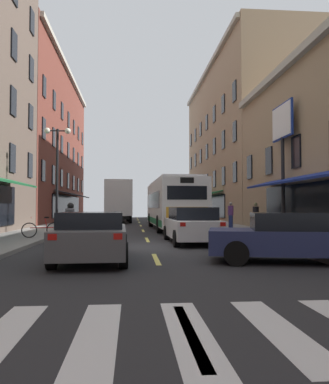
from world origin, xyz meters
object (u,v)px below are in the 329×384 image
at_px(pedestrian_far, 256,216).
at_px(sedan_far, 192,225).
at_px(transit_bus, 173,204).
at_px(motorcycle_rider, 70,227).
at_px(sedan_mid, 92,236).
at_px(street_lamp_twin, 57,174).
at_px(sedan_near, 292,237).
at_px(box_truck, 118,201).
at_px(bicycle_near, 42,229).
at_px(pedestrian_rear, 231,215).
at_px(billboard_sign, 282,136).
at_px(sedan_rear, 119,213).

bearing_deg(pedestrian_far, sedan_far, 129.50).
distance_m(transit_bus, motorcycle_rider, 11.08).
height_order(transit_bus, sedan_mid, transit_bus).
bearing_deg(transit_bus, street_lamp_twin, -150.00).
relative_size(sedan_near, sedan_far, 0.99).
bearing_deg(pedestrian_far, box_truck, 16.67).
relative_size(transit_bus, bicycle_near, 6.77).
bearing_deg(sedan_mid, motorcycle_rider, 105.97).
relative_size(box_truck, sedan_near, 1.74).
relative_size(bicycle_near, pedestrian_far, 1.06).
bearing_deg(street_lamp_twin, pedestrian_rear, 17.98).
relative_size(billboard_sign, transit_bus, 0.59).
relative_size(billboard_sign, motorcycle_rider, 3.22).
bearing_deg(sedan_mid, pedestrian_rear, 61.74).
relative_size(sedan_near, pedestrian_rear, 2.81).
bearing_deg(billboard_sign, pedestrian_rear, 104.19).
relative_size(sedan_near, pedestrian_far, 2.92).
distance_m(box_truck, street_lamp_twin, 15.85).
bearing_deg(sedan_rear, motorcycle_rider, -91.79).
height_order(sedan_near, sedan_mid, sedan_mid).
height_order(billboard_sign, transit_bus, billboard_sign).
xyz_separation_m(transit_bus, bicycle_near, (-6.60, -7.68, -1.18)).
height_order(box_truck, sedan_near, box_truck).
height_order(sedan_near, pedestrian_far, pedestrian_far).
height_order(box_truck, pedestrian_far, box_truck).
relative_size(sedan_mid, sedan_far, 0.91).
bearing_deg(box_truck, street_lamp_twin, -99.81).
relative_size(billboard_sign, box_truck, 0.83).
distance_m(motorcycle_rider, bicycle_near, 2.66).
relative_size(billboard_sign, pedestrian_rear, 4.04).
distance_m(motorcycle_rider, pedestrian_rear, 12.81).
xyz_separation_m(transit_bus, pedestrian_rear, (3.73, -0.48, -0.70)).
distance_m(sedan_near, street_lamp_twin, 14.20).
relative_size(billboard_sign, street_lamp_twin, 1.18).
bearing_deg(sedan_near, sedan_mid, 172.72).
xyz_separation_m(box_truck, sedan_near, (5.66, -26.76, -1.30)).
relative_size(sedan_mid, sedan_rear, 0.97).
height_order(sedan_far, sedan_rear, sedan_far).
relative_size(sedan_rear, pedestrian_far, 2.79).
relative_size(sedan_rear, bicycle_near, 2.63).
bearing_deg(billboard_sign, sedan_far, -146.69).
bearing_deg(sedan_far, street_lamp_twin, 139.84).
xyz_separation_m(pedestrian_rear, street_lamp_twin, (-10.42, -3.38, 2.27)).
xyz_separation_m(transit_bus, motorcycle_rider, (-5.04, -9.82, -0.97)).
bearing_deg(bicycle_near, sedan_mid, -66.79).
relative_size(sedan_near, sedan_rear, 1.05).
relative_size(sedan_near, sedan_mid, 1.08).
bearing_deg(pedestrian_far, street_lamp_twin, 80.92).
xyz_separation_m(sedan_near, sedan_rear, (-5.76, 35.25, 0.05)).
distance_m(sedan_mid, pedestrian_far, 14.14).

